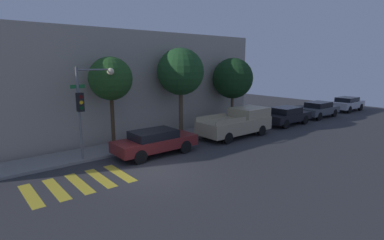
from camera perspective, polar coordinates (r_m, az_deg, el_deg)
name	(u,v)px	position (r m, az deg, el deg)	size (l,w,h in m)	color
ground_plane	(153,171)	(14.06, -7.35, -9.70)	(60.00, 60.00, 0.00)	#333335
sidewalk	(112,149)	(17.69, -14.93, -5.40)	(26.00, 2.27, 0.14)	gray
building_row	(80,85)	(21.28, -20.56, 6.29)	(26.00, 6.00, 6.92)	#A89E8E
crosswalk	(79,183)	(13.52, -20.70, -11.21)	(4.08, 2.60, 0.00)	gold
traffic_light_pole	(88,97)	(15.60, -19.24, 4.09)	(2.26, 0.56, 4.72)	slate
sedan_near_corner	(155,141)	(16.27, -7.06, -4.06)	(4.56, 1.81, 1.36)	maroon
pickup_truck	(238,122)	(20.44, 8.72, -0.44)	(5.31, 2.14, 1.84)	tan
sedan_middle	(287,115)	(25.02, 17.58, 0.86)	(4.39, 1.84, 1.43)	black
sedan_far_end	(319,109)	(29.38, 22.99, 1.92)	(4.45, 1.78, 1.42)	#4C5156
sedan_tail_of_row	(347,104)	(34.56, 27.45, 2.81)	(4.30, 1.81, 1.42)	#B7BABF
tree_near_corner	(111,79)	(17.32, -15.25, 7.54)	(2.42, 2.42, 5.26)	#42301E
tree_midblock	(181,72)	(19.83, -2.19, 9.12)	(3.07, 3.07, 5.87)	brown
tree_far_end	(233,78)	(23.24, 7.77, 7.85)	(3.08, 3.08, 5.27)	brown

